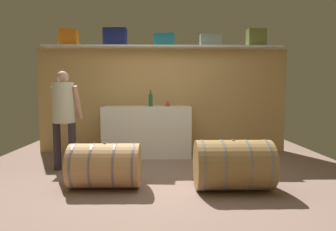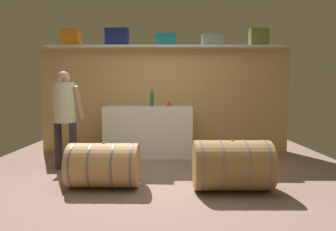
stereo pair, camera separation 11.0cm
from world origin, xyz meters
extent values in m
cube|color=#866A5E|center=(0.00, 0.53, -0.01)|extent=(6.11, 7.43, 0.02)
cube|color=tan|center=(0.00, 2.11, 1.02)|extent=(4.91, 0.10, 2.05)
cube|color=silver|center=(0.00, 1.96, 2.07)|extent=(4.52, 0.40, 0.03)
cube|color=orange|center=(-1.80, 1.96, 2.23)|extent=(0.34, 0.26, 0.30)
cube|color=navy|center=(-0.92, 1.96, 2.25)|extent=(0.45, 0.23, 0.33)
cube|color=#197487|center=(0.03, 1.96, 2.20)|extent=(0.40, 0.30, 0.23)
cube|color=gray|center=(0.91, 1.96, 2.19)|extent=(0.41, 0.25, 0.23)
cube|color=olive|center=(1.80, 1.96, 2.25)|extent=(0.35, 0.22, 0.33)
cube|color=white|center=(-0.31, 1.73, 0.47)|extent=(1.62, 0.65, 0.94)
cylinder|color=#2E5D31|center=(-0.24, 1.68, 1.04)|extent=(0.07, 0.07, 0.20)
sphere|color=#2E5D31|center=(-0.24, 1.68, 1.15)|extent=(0.07, 0.07, 0.07)
cylinder|color=#2E5D31|center=(-0.24, 1.68, 1.20)|extent=(0.03, 0.03, 0.08)
cylinder|color=white|center=(-0.23, 1.80, 0.94)|extent=(0.08, 0.08, 0.00)
cylinder|color=white|center=(-0.23, 1.80, 0.98)|extent=(0.01, 0.01, 0.06)
sphere|color=white|center=(-0.23, 1.80, 1.04)|extent=(0.08, 0.08, 0.08)
sphere|color=#5F0917|center=(-0.23, 1.80, 1.02)|extent=(0.05, 0.05, 0.05)
cone|color=red|center=(0.09, 1.80, 0.99)|extent=(0.11, 0.11, 0.10)
cylinder|color=tan|center=(-0.76, -0.09, 0.29)|extent=(0.89, 0.57, 0.56)
cylinder|color=slate|center=(-1.13, -0.09, 0.29)|extent=(0.04, 0.57, 0.57)
cylinder|color=slate|center=(-0.90, -0.09, 0.29)|extent=(0.04, 0.57, 0.57)
cylinder|color=slate|center=(-0.62, -0.09, 0.29)|extent=(0.04, 0.57, 0.57)
cylinder|color=slate|center=(-0.39, -0.10, 0.29)|extent=(0.04, 0.57, 0.57)
cylinder|color=#8E4647|center=(-0.76, -0.09, 0.57)|extent=(0.04, 0.04, 0.01)
cylinder|color=olive|center=(0.85, -0.21, 0.32)|extent=(0.94, 0.62, 0.62)
cylinder|color=slate|center=(0.46, -0.21, 0.32)|extent=(0.03, 0.63, 0.63)
cylinder|color=slate|center=(0.70, -0.21, 0.32)|extent=(0.03, 0.63, 0.63)
cylinder|color=slate|center=(1.00, -0.21, 0.32)|extent=(0.03, 0.63, 0.63)
cylinder|color=slate|center=(1.25, -0.21, 0.32)|extent=(0.03, 0.63, 0.63)
cylinder|color=#924650|center=(0.85, -0.21, 0.63)|extent=(0.04, 0.04, 0.01)
cylinder|color=#342933|center=(-1.40, 0.69, 0.37)|extent=(0.11, 0.11, 0.75)
cylinder|color=#342933|center=(-1.66, 0.78, 0.37)|extent=(0.11, 0.11, 0.75)
cylinder|color=beige|center=(-1.53, 0.74, 1.05)|extent=(0.32, 0.32, 0.62)
sphere|color=tan|center=(-1.53, 0.74, 1.44)|extent=(0.18, 0.18, 0.18)
cylinder|color=tan|center=(-1.33, 0.77, 1.05)|extent=(0.14, 0.22, 0.52)
cylinder|color=tan|center=(-1.68, 0.88, 1.05)|extent=(0.14, 0.24, 0.52)
camera|label=1|loc=(-0.05, -3.82, 1.25)|focal=31.68mm
camera|label=2|loc=(0.06, -3.82, 1.25)|focal=31.68mm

